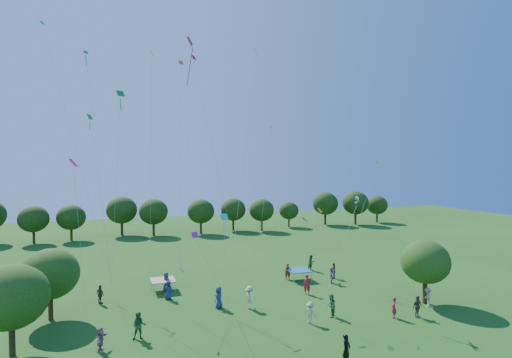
# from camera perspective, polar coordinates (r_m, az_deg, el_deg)

# --- Properties ---
(near_tree_west) EXTENTS (4.53, 4.53, 5.79)m
(near_tree_west) POSITION_cam_1_polar(r_m,az_deg,el_deg) (30.45, -31.59, -14.16)
(near_tree_west) COLOR #422B19
(near_tree_west) RESTS_ON ground
(near_tree_north) EXTENTS (4.35, 4.35, 5.56)m
(near_tree_north) POSITION_cam_1_polar(r_m,az_deg,el_deg) (35.68, -27.35, -11.96)
(near_tree_north) COLOR #422B19
(near_tree_north) RESTS_ON ground
(near_tree_east) EXTENTS (4.16, 4.16, 5.53)m
(near_tree_east) POSITION_cam_1_polar(r_m,az_deg,el_deg) (38.38, 23.03, -10.84)
(near_tree_east) COLOR #422B19
(near_tree_east) RESTS_ON ground
(treeline) EXTENTS (88.01, 8.77, 6.77)m
(treeline) POSITION_cam_1_polar(r_m,az_deg,el_deg) (71.17, -12.85, -4.49)
(treeline) COLOR #422B19
(treeline) RESTS_ON ground
(tent_red_stripe) EXTENTS (2.20, 2.20, 1.10)m
(tent_red_stripe) POSITION_cam_1_polar(r_m,az_deg,el_deg) (40.42, -13.15, -13.89)
(tent_red_stripe) COLOR red
(tent_red_stripe) RESTS_ON ground
(tent_blue) EXTENTS (2.20, 2.20, 1.10)m
(tent_blue) POSITION_cam_1_polar(r_m,az_deg,el_deg) (43.10, 6.10, -12.84)
(tent_blue) COLOR #175C97
(tent_blue) RESTS_ON ground
(man_in_black) EXTENTS (0.82, 0.73, 1.85)m
(man_in_black) POSITION_cam_1_polar(r_m,az_deg,el_deg) (26.73, 12.80, -22.69)
(man_in_black) COLOR black
(man_in_black) RESTS_ON ground
(crowd_person_0) EXTENTS (0.91, 0.65, 1.67)m
(crowd_person_0) POSITION_cam_1_polar(r_m,az_deg,el_deg) (37.98, -12.43, -15.25)
(crowd_person_0) COLOR navy
(crowd_person_0) RESTS_ON ground
(crowd_person_1) EXTENTS (0.83, 0.77, 1.87)m
(crowd_person_1) POSITION_cam_1_polar(r_m,az_deg,el_deg) (38.74, 7.31, -14.71)
(crowd_person_1) COLOR maroon
(crowd_person_1) RESTS_ON ground
(crowd_person_2) EXTENTS (0.99, 0.70, 1.82)m
(crowd_person_2) POSITION_cam_1_polar(r_m,az_deg,el_deg) (46.97, 7.91, -11.76)
(crowd_person_2) COLOR #2A5624
(crowd_person_2) RESTS_ON ground
(crowd_person_3) EXTENTS (0.94, 1.18, 1.66)m
(crowd_person_3) POSITION_cam_1_polar(r_m,az_deg,el_deg) (32.29, 7.77, -18.39)
(crowd_person_3) COLOR #B3AF8F
(crowd_person_3) RESTS_ON ground
(crowd_person_4) EXTENTS (1.10, 0.68, 1.75)m
(crowd_person_4) POSITION_cam_1_polar(r_m,az_deg,el_deg) (35.49, 22.06, -16.54)
(crowd_person_4) COLOR #443F36
(crowd_person_4) RESTS_ON ground
(crowd_person_5) EXTENTS (1.22, 1.67, 1.70)m
(crowd_person_5) POSITION_cam_1_polar(r_m,az_deg,el_deg) (42.55, 10.81, -13.32)
(crowd_person_5) COLOR #91548A
(crowd_person_5) RESTS_ON ground
(crowd_person_6) EXTENTS (1.00, 0.97, 1.83)m
(crowd_person_6) POSITION_cam_1_polar(r_m,az_deg,el_deg) (35.19, -5.34, -16.48)
(crowd_person_6) COLOR navy
(crowd_person_6) RESTS_ON ground
(crowd_person_7) EXTENTS (0.75, 0.61, 1.72)m
(crowd_person_7) POSITION_cam_1_polar(r_m,az_deg,el_deg) (43.19, 4.56, -13.05)
(crowd_person_7) COLOR maroon
(crowd_person_7) RESTS_ON ground
(crowd_person_8) EXTENTS (0.98, 0.60, 1.90)m
(crowd_person_8) POSITION_cam_1_polar(r_m,az_deg,el_deg) (30.47, -16.36, -19.49)
(crowd_person_8) COLOR #285D2D
(crowd_person_8) RESTS_ON ground
(crowd_person_9) EXTENTS (0.75, 1.31, 1.89)m
(crowd_person_9) POSITION_cam_1_polar(r_m,az_deg,el_deg) (34.94, -0.93, -16.56)
(crowd_person_9) COLOR #BEA898
(crowd_person_9) RESTS_ON ground
(crowd_person_10) EXTENTS (0.93, 1.02, 1.63)m
(crowd_person_10) POSITION_cam_1_polar(r_m,az_deg,el_deg) (38.57, -21.37, -15.10)
(crowd_person_10) COLOR #443B36
(crowd_person_10) RESTS_ON ground
(crowd_person_11) EXTENTS (0.96, 1.57, 1.59)m
(crowd_person_11) POSITION_cam_1_polar(r_m,az_deg,el_deg) (29.56, -21.33, -20.56)
(crowd_person_11) COLOR #99597C
(crowd_person_11) RESTS_ON ground
(crowd_person_12) EXTENTS (0.71, 0.98, 1.79)m
(crowd_person_12) POSITION_cam_1_polar(r_m,az_deg,el_deg) (40.36, -12.72, -14.12)
(crowd_person_12) COLOR navy
(crowd_person_12) RESTS_ON ground
(crowd_person_13) EXTENTS (0.68, 0.74, 1.66)m
(crowd_person_13) POSITION_cam_1_polar(r_m,az_deg,el_deg) (34.77, 19.09, -16.97)
(crowd_person_13) COLOR maroon
(crowd_person_13) RESTS_ON ground
(crowd_person_14) EXTENTS (0.95, 0.99, 1.81)m
(crowd_person_14) POSITION_cam_1_polar(r_m,az_deg,el_deg) (33.74, 10.66, -17.36)
(crowd_person_14) COLOR #285D32
(crowd_person_14) RESTS_ON ground
(crowd_person_15) EXTENTS (0.92, 1.14, 1.60)m
(crowd_person_15) POSITION_cam_1_polar(r_m,az_deg,el_deg) (38.37, 23.32, -15.24)
(crowd_person_15) COLOR #A69685
(crowd_person_15) RESTS_ON ground
(crowd_person_16) EXTENTS (1.00, 1.03, 1.69)m
(crowd_person_16) POSITION_cam_1_polar(r_m,az_deg,el_deg) (44.25, 11.07, -12.73)
(crowd_person_16) COLOR #3A342E
(crowd_person_16) RESTS_ON ground
(pirate_kite) EXTENTS (4.09, 1.44, 8.32)m
(pirate_kite) POSITION_cam_1_polar(r_m,az_deg,el_deg) (34.32, 14.14, -3.12)
(pirate_kite) COLOR black
(red_high_kite) EXTENTS (4.05, 3.10, 20.79)m
(red_high_kite) POSITION_cam_1_polar(r_m,az_deg,el_deg) (32.22, -8.17, 12.79)
(red_high_kite) COLOR red
(small_kite_0) EXTENTS (0.57, 4.86, 11.14)m
(small_kite_0) POSITION_cam_1_polar(r_m,az_deg,el_deg) (26.19, -24.32, -2.18)
(small_kite_0) COLOR #C10B3A
(small_kite_1) EXTENTS (1.29, 3.93, 22.22)m
(small_kite_1) POSITION_cam_1_polar(r_m,az_deg,el_deg) (43.94, -10.76, 8.25)
(small_kite_1) COLOR orange
(small_kite_2) EXTENTS (0.36, 4.00, 20.22)m
(small_kite_2) POSITION_cam_1_polar(r_m,az_deg,el_deg) (35.90, -14.75, 6.32)
(small_kite_2) COLOR yellow
(small_kite_3) EXTENTS (2.30, 7.92, 16.01)m
(small_kite_3) POSITION_cam_1_polar(r_m,az_deg,el_deg) (43.27, -22.20, 4.36)
(small_kite_3) COLOR #198B3F
(small_kite_4) EXTENTS (2.26, 3.72, 21.46)m
(small_kite_4) POSITION_cam_1_polar(r_m,az_deg,el_deg) (39.94, -22.25, 7.77)
(small_kite_4) COLOR blue
(small_kite_5) EXTENTS (3.74, 2.21, 3.34)m
(small_kite_5) POSITION_cam_1_polar(r_m,az_deg,el_deg) (30.54, -9.45, -13.52)
(small_kite_5) COLOR #891688
(small_kite_6) EXTENTS (3.10, 3.64, 15.38)m
(small_kite_6) POSITION_cam_1_polar(r_m,az_deg,el_deg) (45.73, 1.59, 1.75)
(small_kite_6) COLOR silver
(small_kite_7) EXTENTS (5.07, 2.89, 21.77)m
(small_kite_7) POSITION_cam_1_polar(r_m,az_deg,el_deg) (35.69, -25.09, 6.99)
(small_kite_7) COLOR #0CA4B6
(small_kite_8) EXTENTS (2.67, 4.00, 22.91)m
(small_kite_8) POSITION_cam_1_polar(r_m,az_deg,el_deg) (44.39, -9.35, 10.19)
(small_kite_8) COLOR red
(small_kite_9) EXTENTS (0.52, 1.85, 7.25)m
(small_kite_9) POSITION_cam_1_polar(r_m,az_deg,el_deg) (32.91, 9.43, -6.87)
(small_kite_9) COLOR #E3AC0B
(small_kite_10) EXTENTS (2.71, 2.26, 11.21)m
(small_kite_10) POSITION_cam_1_polar(r_m,az_deg,el_deg) (40.63, 15.75, -1.67)
(small_kite_10) COLOR yellow
(small_kite_11) EXTENTS (1.40, 0.69, 17.38)m
(small_kite_11) POSITION_cam_1_polar(r_m,az_deg,el_deg) (37.53, -18.99, 6.98)
(small_kite_11) COLOR #167937
(small_kite_12) EXTENTS (2.65, 0.50, 6.91)m
(small_kite_12) POSITION_cam_1_polar(r_m,az_deg,el_deg) (30.56, 7.58, -7.82)
(small_kite_12) COLOR #1147AF
(small_kite_13) EXTENTS (4.29, 7.63, 6.85)m
(small_kite_13) POSITION_cam_1_polar(r_m,az_deg,el_deg) (26.40, -7.16, -11.10)
(small_kite_13) COLOR #A51BA4
(small_kite_14) EXTENTS (2.06, 2.45, 19.48)m
(small_kite_14) POSITION_cam_1_polar(r_m,az_deg,el_deg) (30.73, -0.79, 10.56)
(small_kite_14) COLOR white
(small_kite_15) EXTENTS (0.66, 0.49, 6.88)m
(small_kite_15) POSITION_cam_1_polar(r_m,az_deg,el_deg) (32.08, -4.56, -6.77)
(small_kite_15) COLOR #0DCEB5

